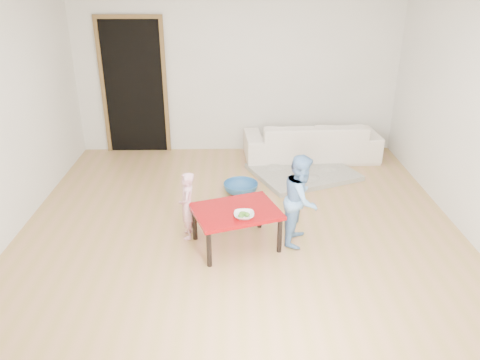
{
  "coord_description": "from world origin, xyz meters",
  "views": [
    {
      "loc": [
        -0.07,
        -4.76,
        2.71
      ],
      "look_at": [
        0.0,
        -0.2,
        0.65
      ],
      "focal_mm": 35.0,
      "sensor_mm": 36.0,
      "label": 1
    }
  ],
  "objects_px": {
    "sofa": "(311,140)",
    "bowl": "(244,215)",
    "basin": "(241,188)",
    "red_table": "(236,228)",
    "child_pink": "(187,206)",
    "child_blue": "(301,199)"
  },
  "relations": [
    {
      "from": "child_pink",
      "to": "basin",
      "type": "xyz_separation_m",
      "value": [
        0.6,
        1.09,
        -0.31
      ]
    },
    {
      "from": "sofa",
      "to": "red_table",
      "type": "height_order",
      "value": "sofa"
    },
    {
      "from": "bowl",
      "to": "red_table",
      "type": "bearing_deg",
      "value": 114.68
    },
    {
      "from": "sofa",
      "to": "basin",
      "type": "xyz_separation_m",
      "value": [
        -1.11,
        -1.22,
        -0.23
      ]
    },
    {
      "from": "basin",
      "to": "red_table",
      "type": "bearing_deg",
      "value": -93.16
    },
    {
      "from": "sofa",
      "to": "red_table",
      "type": "bearing_deg",
      "value": 61.24
    },
    {
      "from": "bowl",
      "to": "child_pink",
      "type": "xyz_separation_m",
      "value": [
        -0.6,
        0.36,
        -0.07
      ]
    },
    {
      "from": "sofa",
      "to": "bowl",
      "type": "bearing_deg",
      "value": 64.06
    },
    {
      "from": "child_pink",
      "to": "red_table",
      "type": "bearing_deg",
      "value": 66.66
    },
    {
      "from": "child_blue",
      "to": "basin",
      "type": "bearing_deg",
      "value": 45.18
    },
    {
      "from": "child_pink",
      "to": "bowl",
      "type": "bearing_deg",
      "value": 55.84
    },
    {
      "from": "sofa",
      "to": "child_pink",
      "type": "height_order",
      "value": "child_pink"
    },
    {
      "from": "basin",
      "to": "child_pink",
      "type": "bearing_deg",
      "value": -118.64
    },
    {
      "from": "bowl",
      "to": "child_pink",
      "type": "distance_m",
      "value": 0.71
    },
    {
      "from": "sofa",
      "to": "child_blue",
      "type": "height_order",
      "value": "child_blue"
    },
    {
      "from": "red_table",
      "to": "child_pink",
      "type": "height_order",
      "value": "child_pink"
    },
    {
      "from": "sofa",
      "to": "bowl",
      "type": "relative_size",
      "value": 9.89
    },
    {
      "from": "red_table",
      "to": "basin",
      "type": "relative_size",
      "value": 1.89
    },
    {
      "from": "child_pink",
      "to": "child_blue",
      "type": "xyz_separation_m",
      "value": [
        1.21,
        -0.1,
        0.12
      ]
    },
    {
      "from": "red_table",
      "to": "sofa",
      "type": "bearing_deg",
      "value": 64.84
    },
    {
      "from": "child_blue",
      "to": "basin",
      "type": "distance_m",
      "value": 1.41
    },
    {
      "from": "bowl",
      "to": "basin",
      "type": "distance_m",
      "value": 1.51
    }
  ]
}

